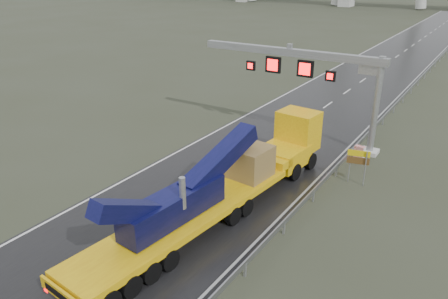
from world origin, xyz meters
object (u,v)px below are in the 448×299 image
Objects in this scene: sign_gantry at (314,71)px; heavy_haul_truck at (237,175)px; exit_sign_pair at (358,160)px; striped_barrier at (359,154)px.

sign_gantry is 12.08m from heavy_haul_truck.
exit_sign_pair is (5.20, 6.09, -0.14)m from heavy_haul_truck.
heavy_haul_truck is 8.41× the size of exit_sign_pair.
heavy_haul_truck is 16.50× the size of striped_barrier.
heavy_haul_truck is 10.56m from striped_barrier.
striped_barrier is at bearing 71.07° from heavy_haul_truck.
sign_gantry is 12.43× the size of striped_barrier.
sign_gantry reaches higher than exit_sign_pair.
heavy_haul_truck is 8.01m from exit_sign_pair.
exit_sign_pair is (5.40, -5.37, -3.97)m from sign_gantry.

